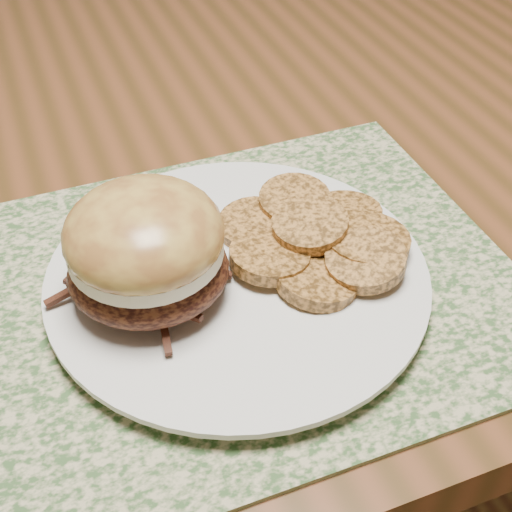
{
  "coord_description": "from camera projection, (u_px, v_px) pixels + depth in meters",
  "views": [
    {
      "loc": [
        -0.29,
        -0.61,
        1.12
      ],
      "look_at": [
        -0.15,
        -0.27,
        0.79
      ],
      "focal_mm": 50.0,
      "sensor_mm": 36.0,
      "label": 1
    }
  ],
  "objects": [
    {
      "name": "dining_table",
      "position": [
        296.0,
        154.0,
        0.8
      ],
      "size": [
        1.5,
        0.9,
        0.75
      ],
      "color": "brown",
      "rests_on": "ground"
    },
    {
      "name": "roasted_potatoes",
      "position": [
        317.0,
        237.0,
        0.53
      ],
      "size": [
        0.15,
        0.16,
        0.03
      ],
      "color": "#A86E31",
      "rests_on": "dinner_plate"
    },
    {
      "name": "placemat",
      "position": [
        212.0,
        294.0,
        0.52
      ],
      "size": [
        0.45,
        0.33,
        0.0
      ],
      "primitive_type": "cube",
      "color": "#36562C",
      "rests_on": "dining_table"
    },
    {
      "name": "pork_sandwich",
      "position": [
        146.0,
        249.0,
        0.47
      ],
      "size": [
        0.13,
        0.13,
        0.08
      ],
      "rotation": [
        0.0,
        0.0,
        -0.22
      ],
      "color": "black",
      "rests_on": "dinner_plate"
    },
    {
      "name": "dinner_plate",
      "position": [
        238.0,
        279.0,
        0.52
      ],
      "size": [
        0.26,
        0.26,
        0.02
      ],
      "primitive_type": "cylinder",
      "color": "silver",
      "rests_on": "placemat"
    },
    {
      "name": "ground",
      "position": [
        282.0,
        474.0,
        1.25
      ],
      "size": [
        3.5,
        3.5,
        0.0
      ],
      "primitive_type": "plane",
      "color": "brown",
      "rests_on": "ground"
    }
  ]
}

